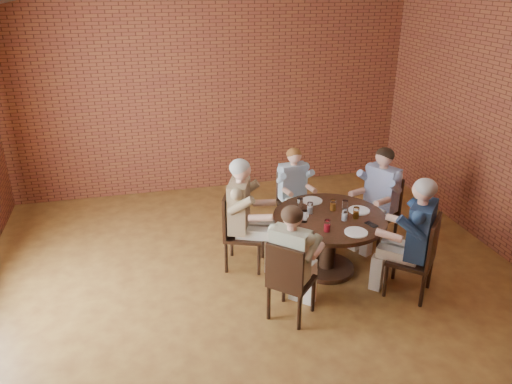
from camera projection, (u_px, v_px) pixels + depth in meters
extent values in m
plane|color=olive|center=(267.00, 304.00, 5.59)|extent=(7.00, 7.00, 0.00)
plane|color=brown|center=(212.00, 89.00, 8.02)|extent=(7.00, 0.00, 7.00)
cylinder|color=black|center=(326.00, 268.00, 6.22)|extent=(0.68, 0.68, 0.06)
cylinder|color=black|center=(328.00, 245.00, 6.09)|extent=(0.19, 0.19, 0.64)
cylinder|color=#3B1F15|center=(330.00, 218.00, 5.94)|extent=(1.35, 1.35, 0.05)
cube|color=black|center=(377.00, 215.00, 6.67)|extent=(0.60, 0.60, 0.04)
cube|color=black|center=(387.00, 193.00, 6.68)|extent=(0.24, 0.41, 0.51)
cylinder|color=black|center=(355.00, 230.00, 6.77)|extent=(0.04, 0.04, 0.41)
cylinder|color=black|center=(378.00, 240.00, 6.51)|extent=(0.04, 0.04, 0.41)
cylinder|color=black|center=(372.00, 221.00, 7.01)|extent=(0.04, 0.04, 0.41)
cylinder|color=black|center=(395.00, 231.00, 6.75)|extent=(0.04, 0.04, 0.41)
cube|color=black|center=(294.00, 205.00, 6.98)|extent=(0.42, 0.42, 0.04)
cube|color=black|center=(289.00, 185.00, 7.03)|extent=(0.39, 0.08, 0.44)
cylinder|color=black|center=(287.00, 226.00, 6.88)|extent=(0.04, 0.04, 0.41)
cylinder|color=black|center=(308.00, 222.00, 6.98)|extent=(0.04, 0.04, 0.41)
cylinder|color=black|center=(278.00, 216.00, 7.16)|extent=(0.04, 0.04, 0.41)
cylinder|color=black|center=(299.00, 213.00, 7.26)|extent=(0.04, 0.04, 0.41)
cube|color=black|center=(245.00, 235.00, 6.18)|extent=(0.60, 0.60, 0.04)
cube|color=black|center=(227.00, 213.00, 6.09)|extent=(0.20, 0.45, 0.53)
cylinder|color=black|center=(259.00, 260.00, 6.06)|extent=(0.04, 0.04, 0.41)
cylinder|color=black|center=(262.00, 244.00, 6.43)|extent=(0.04, 0.04, 0.41)
cylinder|color=black|center=(226.00, 258.00, 6.11)|extent=(0.04, 0.04, 0.41)
cylinder|color=black|center=(232.00, 242.00, 6.47)|extent=(0.04, 0.04, 0.41)
cube|color=black|center=(292.00, 281.00, 5.24)|extent=(0.59, 0.59, 0.04)
cube|color=black|center=(284.00, 268.00, 4.99)|extent=(0.33, 0.31, 0.48)
cylinder|color=black|center=(313.00, 295.00, 5.40)|extent=(0.04, 0.04, 0.41)
cylinder|color=black|center=(284.00, 286.00, 5.56)|extent=(0.04, 0.04, 0.41)
cylinder|color=black|center=(299.00, 313.00, 5.11)|extent=(0.04, 0.04, 0.41)
cylinder|color=black|center=(269.00, 303.00, 5.27)|extent=(0.04, 0.04, 0.41)
cube|color=black|center=(410.00, 260.00, 5.63)|extent=(0.66, 0.66, 0.04)
cube|color=black|center=(433.00, 242.00, 5.42)|extent=(0.34, 0.37, 0.54)
cylinder|color=black|center=(394.00, 264.00, 5.98)|extent=(0.04, 0.04, 0.41)
cylinder|color=black|center=(385.00, 281.00, 5.65)|extent=(0.04, 0.04, 0.41)
cylinder|color=black|center=(430.00, 273.00, 5.80)|extent=(0.04, 0.04, 0.41)
cylinder|color=black|center=(422.00, 291.00, 5.47)|extent=(0.04, 0.04, 0.41)
cylinder|color=white|center=(359.00, 210.00, 6.06)|extent=(0.26, 0.26, 0.01)
cylinder|color=white|center=(312.00, 201.00, 6.32)|extent=(0.26, 0.26, 0.01)
cylinder|color=white|center=(298.00, 215.00, 5.94)|extent=(0.26, 0.26, 0.01)
cylinder|color=white|center=(356.00, 232.00, 5.55)|extent=(0.26, 0.26, 0.01)
cylinder|color=white|center=(345.00, 206.00, 6.03)|extent=(0.07, 0.07, 0.14)
cylinder|color=white|center=(333.00, 205.00, 6.05)|extent=(0.07, 0.07, 0.14)
cylinder|color=white|center=(300.00, 204.00, 6.08)|extent=(0.07, 0.07, 0.14)
cylinder|color=white|center=(310.00, 208.00, 5.98)|extent=(0.07, 0.07, 0.14)
cylinder|color=white|center=(304.00, 216.00, 5.77)|extent=(0.07, 0.07, 0.14)
cylinder|color=white|center=(327.00, 226.00, 5.55)|extent=(0.07, 0.07, 0.14)
cylinder|color=white|center=(345.00, 215.00, 5.80)|extent=(0.07, 0.07, 0.14)
cylinder|color=white|center=(356.00, 213.00, 5.86)|extent=(0.07, 0.07, 0.14)
cube|color=black|center=(371.00, 224.00, 5.73)|extent=(0.13, 0.17, 0.01)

